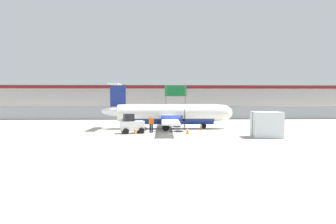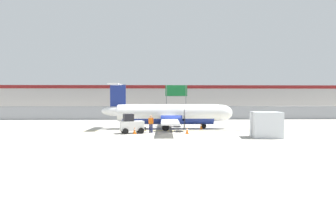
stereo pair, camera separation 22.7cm
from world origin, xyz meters
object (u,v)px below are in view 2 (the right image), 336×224
parked_car_3 (176,112)px  parked_car_0 (92,112)px  parked_car_2 (148,111)px  ground_crew_worker (151,123)px  parked_car_4 (199,111)px  traffic_cone_far_left (187,131)px  parked_car_6 (235,110)px  parked_car_5 (219,111)px  traffic_cone_near_right (135,131)px  cargo_container (266,125)px  commuter_airplane (171,114)px  highway_sign (176,93)px  traffic_cone_near_left (201,126)px  parked_car_1 (116,110)px  baggage_tug (131,124)px

parked_car_3 → parked_car_0: bearing=4.5°
parked_car_2 → parked_car_0: bearing=28.6°
ground_crew_worker → parked_car_4: same height
traffic_cone_far_left → parked_car_6: bearing=68.5°
parked_car_5 → traffic_cone_near_right: bearing=-121.3°
ground_crew_worker → cargo_container: 10.71m
commuter_airplane → traffic_cone_far_left: commuter_airplane is taller
parked_car_2 → parked_car_6: same height
ground_crew_worker → traffic_cone_far_left: ground_crew_worker is taller
parked_car_5 → highway_sign: size_ratio=0.79×
traffic_cone_near_left → traffic_cone_far_left: bearing=-114.9°
ground_crew_worker → parked_car_1: 34.07m
parked_car_3 → parked_car_2: bearing=-47.0°
cargo_container → highway_sign: 25.00m
parked_car_5 → highway_sign: (-8.46, -6.91, 3.24)m
commuter_airplane → highway_sign: 16.70m
traffic_cone_far_left → parked_car_3: parked_car_3 is taller
commuter_airplane → parked_car_3: commuter_airplane is taller
parked_car_2 → cargo_container: bearing=102.9°
parked_car_2 → parked_car_5: same height
traffic_cone_far_left → parked_car_4: bearing=80.0°
highway_sign → commuter_airplane: bearing=-95.5°
traffic_cone_far_left → highway_sign: (0.21, 21.24, 3.83)m
ground_crew_worker → traffic_cone_near_left: (5.37, 3.07, -0.64)m
commuter_airplane → traffic_cone_near_left: size_ratio=25.05×
cargo_container → parked_car_3: 27.67m
cargo_container → parked_car_2: 35.75m
baggage_tug → parked_car_1: baggage_tug is taller
parked_car_4 → parked_car_6: 9.83m
parked_car_0 → parked_car_1: (2.77, 9.52, 0.00)m
traffic_cone_near_left → parked_car_1: bearing=114.3°
ground_crew_worker → parked_car_3: size_ratio=0.39×
traffic_cone_near_left → parked_car_0: size_ratio=0.15×
parked_car_1 → parked_car_5: same height
commuter_airplane → parked_car_4: size_ratio=3.65×
parked_car_0 → highway_sign: bearing=167.7°
commuter_airplane → parked_car_0: size_ratio=3.80×
baggage_tug → traffic_cone_near_left: 8.05m
highway_sign → parked_car_2: bearing=117.0°
commuter_airplane → traffic_cone_far_left: 5.17m
ground_crew_worker → parked_car_4: 28.69m
cargo_container → parked_car_1: size_ratio=0.59×
baggage_tug → cargo_container: (11.86, -3.37, 0.24)m
parked_car_1 → parked_car_5: bearing=-10.6°
traffic_cone_near_left → parked_car_5: bearing=74.3°
commuter_airplane → baggage_tug: (-3.93, -4.19, -0.75)m
parked_car_4 → parked_car_5: bearing=-177.4°
commuter_airplane → baggage_tug: bearing=-131.9°
parked_car_3 → parked_car_5: same height
traffic_cone_far_left → traffic_cone_near_right: bearing=178.6°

